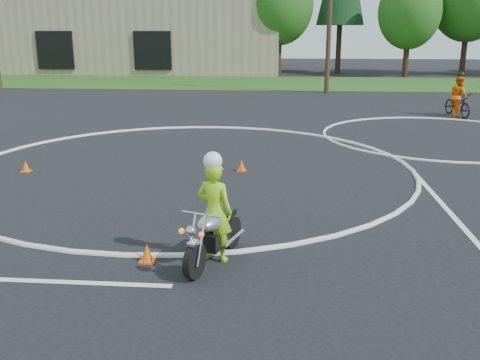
{
  "coord_description": "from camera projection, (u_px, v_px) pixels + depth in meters",
  "views": [
    {
      "loc": [
        2.58,
        -10.97,
        3.62
      ],
      "look_at": [
        1.83,
        -2.08,
        1.1
      ],
      "focal_mm": 40.0,
      "sensor_mm": 36.0,
      "label": 1
    }
  ],
  "objects": [
    {
      "name": "grass_strip",
      "position": [
        249.0,
        83.0,
        37.6
      ],
      "size": [
        120.0,
        10.0,
        0.02
      ],
      "primitive_type": "cube",
      "color": "#1E4714",
      "rests_on": "ground"
    },
    {
      "name": "rider_primary_grp",
      "position": [
        215.0,
        209.0,
        8.5
      ],
      "size": [
        0.7,
        0.57,
        1.81
      ],
      "rotation": [
        0.0,
        0.0,
        -0.34
      ],
      "color": "#97DB17",
      "rests_on": "ground"
    },
    {
      "name": "course_markings",
      "position": [
        270.0,
        157.0,
        15.71
      ],
      "size": [
        19.05,
        19.05,
        0.12
      ],
      "color": "silver",
      "rests_on": "ground"
    },
    {
      "name": "traffic_cones",
      "position": [
        416.0,
        169.0,
        13.85
      ],
      "size": [
        18.98,
        11.43,
        0.3
      ],
      "color": "#EC580C",
      "rests_on": "ground"
    },
    {
      "name": "warehouse",
      "position": [
        68.0,
        23.0,
        50.38
      ],
      "size": [
        41.0,
        17.0,
        8.3
      ],
      "color": "tan",
      "rests_on": "ground"
    },
    {
      "name": "utility_poles",
      "position": [
        330.0,
        0.0,
        30.04
      ],
      "size": [
        41.6,
        1.12,
        10.0
      ],
      "color": "#473321",
      "rests_on": "ground"
    },
    {
      "name": "ground",
      "position": [
        165.0,
        201.0,
        11.71
      ],
      "size": [
        120.0,
        120.0,
        0.0
      ],
      "primitive_type": "plane",
      "color": "black",
      "rests_on": "ground"
    },
    {
      "name": "rider_second_grp",
      "position": [
        458.0,
        101.0,
        22.9
      ],
      "size": [
        1.11,
        2.08,
        1.9
      ],
      "rotation": [
        0.0,
        0.0,
        0.23
      ],
      "color": "black",
      "rests_on": "ground"
    },
    {
      "name": "primary_motorcycle",
      "position": [
        213.0,
        235.0,
        8.48
      ],
      "size": [
        0.89,
        1.78,
        0.98
      ],
      "rotation": [
        0.0,
        0.0,
        -0.34
      ],
      "color": "black",
      "rests_on": "ground"
    }
  ]
}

